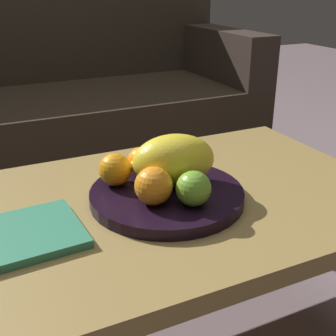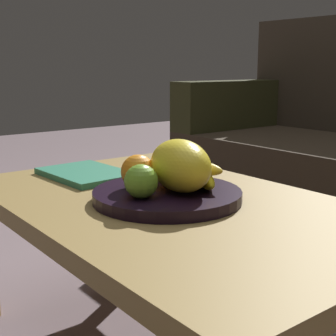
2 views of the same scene
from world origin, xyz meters
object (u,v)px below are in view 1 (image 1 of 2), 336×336
at_px(couch, 53,112).
at_px(orange_front, 142,162).
at_px(orange_left, 154,186).
at_px(orange_right, 115,169).
at_px(coffee_table, 165,216).
at_px(apple_front, 193,189).
at_px(banana_bunch, 157,165).
at_px(melon_large_front, 174,160).
at_px(magazine, 11,238).
at_px(fruit_bowl, 168,195).

relative_size(couch, orange_front, 24.90).
bearing_deg(orange_left, orange_right, 109.17).
bearing_deg(orange_right, coffee_table, -34.10).
bearing_deg(orange_front, couch, 90.05).
xyz_separation_m(orange_left, apple_front, (0.07, -0.04, -0.00)).
relative_size(coffee_table, orange_front, 14.79).
height_order(couch, orange_front, couch).
relative_size(coffee_table, couch, 0.59).
relative_size(orange_right, banana_bunch, 0.43).
bearing_deg(banana_bunch, couch, 91.83).
relative_size(orange_left, banana_bunch, 0.46).
relative_size(melon_large_front, orange_front, 2.61).
bearing_deg(couch, banana_bunch, -88.17).
bearing_deg(melon_large_front, orange_right, 154.32).
bearing_deg(magazine, couch, 71.50).
distance_m(fruit_bowl, banana_bunch, 0.09).
bearing_deg(apple_front, magazine, 170.70).
bearing_deg(banana_bunch, apple_front, -87.83).
bearing_deg(orange_front, melon_large_front, -59.57).
distance_m(coffee_table, melon_large_front, 0.13).
height_order(orange_left, apple_front, orange_left).
bearing_deg(coffee_table, apple_front, -78.53).
distance_m(orange_right, magazine, 0.26).
xyz_separation_m(orange_right, magazine, (-0.23, -0.10, -0.05)).
distance_m(melon_large_front, apple_front, 0.10).
height_order(melon_large_front, apple_front, melon_large_front).
height_order(couch, melon_large_front, couch).
xyz_separation_m(coffee_table, magazine, (-0.32, -0.04, 0.05)).
relative_size(apple_front, banana_bunch, 0.42).
bearing_deg(magazine, banana_bunch, 13.89).
height_order(coffee_table, magazine, magazine).
xyz_separation_m(fruit_bowl, banana_bunch, (0.01, 0.08, 0.04)).
distance_m(orange_front, orange_left, 0.14).
bearing_deg(orange_front, orange_left, -103.07).
bearing_deg(orange_left, fruit_bowl, 39.71).
bearing_deg(apple_front, banana_bunch, 92.17).
bearing_deg(coffee_table, melon_large_front, 13.00).
bearing_deg(magazine, orange_right, 19.46).
height_order(couch, magazine, couch).
xyz_separation_m(fruit_bowl, orange_left, (-0.05, -0.04, 0.05)).
distance_m(couch, banana_bunch, 1.02).
relative_size(melon_large_front, apple_front, 2.52).
height_order(orange_right, magazine, orange_right).
distance_m(apple_front, banana_bunch, 0.16).
height_order(banana_bunch, magazine, banana_bunch).
relative_size(coffee_table, magazine, 4.04).
relative_size(orange_front, magazine, 0.27).
xyz_separation_m(fruit_bowl, magazine, (-0.33, -0.03, -0.00)).
bearing_deg(banana_bunch, orange_left, -117.31).
height_order(orange_right, apple_front, same).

